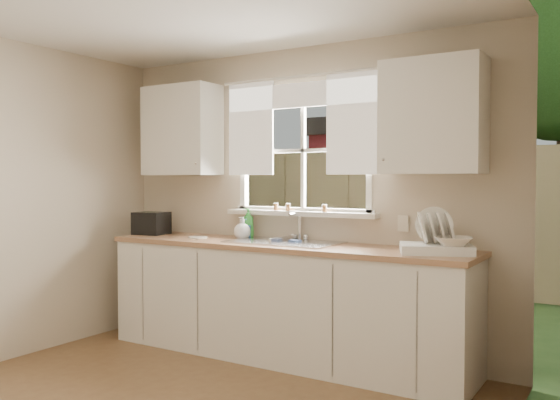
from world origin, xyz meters
The scene contains 19 objects.
room_walls centered at (0.00, -0.07, 1.24)m, with size 3.62×4.02×2.50m.
window centered at (0.00, 2.00, 1.49)m, with size 1.38×0.16×1.06m.
curtains centered at (0.00, 1.95, 1.93)m, with size 1.50×0.03×0.81m.
base_cabinets centered at (0.00, 1.68, 0.43)m, with size 3.00×0.62×0.87m, color white.
countertop centered at (0.00, 1.68, 0.89)m, with size 3.04×0.65×0.04m, color #A17350.
upper_cabinet_left centered at (-1.15, 1.82, 1.85)m, with size 0.70×0.33×0.80m, color white.
upper_cabinet_right centered at (1.15, 1.82, 1.85)m, with size 0.70×0.33×0.80m, color white.
wall_outlet centered at (0.88, 1.99, 1.08)m, with size 0.08×0.01×0.12m, color beige.
sill_jars centered at (-0.03, 1.94, 1.18)m, with size 0.50×0.04×0.06m.
backyard centered at (0.58, 8.42, 3.46)m, with size 20.00×10.00×6.13m.
sink centered at (0.00, 1.71, 0.84)m, with size 0.88×0.52×0.40m.
dish_rack centered at (1.22, 1.69, 0.98)m, with size 0.57×0.51×0.31m.
bowl centered at (1.35, 1.64, 1.00)m, with size 0.25×0.25×0.06m, color white.
soap_bottle_a centered at (-0.46, 1.88, 1.04)m, with size 0.10×0.10×0.26m, color green.
soap_bottle_b centered at (-0.46, 1.86, 0.99)m, with size 0.08×0.08×0.17m, color #3677CC.
soap_bottle_c centered at (-0.46, 1.79, 1.00)m, with size 0.14×0.14×0.18m, color beige.
saucer centered at (-0.82, 1.64, 0.92)m, with size 0.16×0.16×0.01m, color white.
cup centered at (-1.40, 1.63, 0.96)m, with size 0.11×0.11×0.09m, color silver.
black_appliance centered at (-1.40, 1.69, 1.01)m, with size 0.28×0.24×0.20m, color black.
Camera 1 is at (2.42, -2.27, 1.41)m, focal length 38.00 mm.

